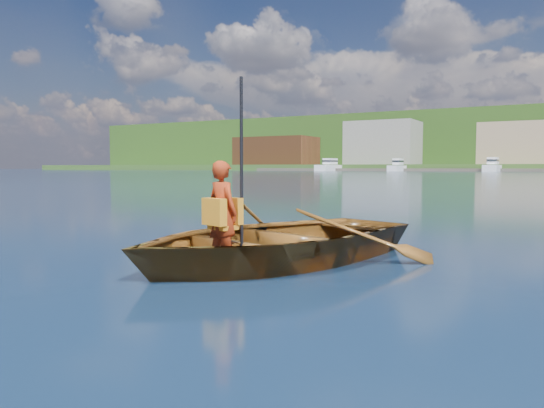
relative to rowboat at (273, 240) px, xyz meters
name	(u,v)px	position (x,y,z in m)	size (l,w,h in m)	color
ground	(241,267)	(-0.16, -0.50, -0.28)	(600.00, 600.00, 0.00)	#111F41
rowboat	(273,240)	(0.00, 0.00, 0.00)	(4.13, 4.88, 0.86)	brown
child_paddler	(223,212)	(-0.14, -0.90, 0.41)	(0.49, 0.42, 2.09)	#9E2E11
dock	(530,170)	(-5.55, 147.50, 0.12)	(160.04, 9.80, 0.80)	brown
waterfront_buildings	(525,144)	(-7.89, 164.50, 7.46)	(202.00, 16.00, 14.00)	brown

